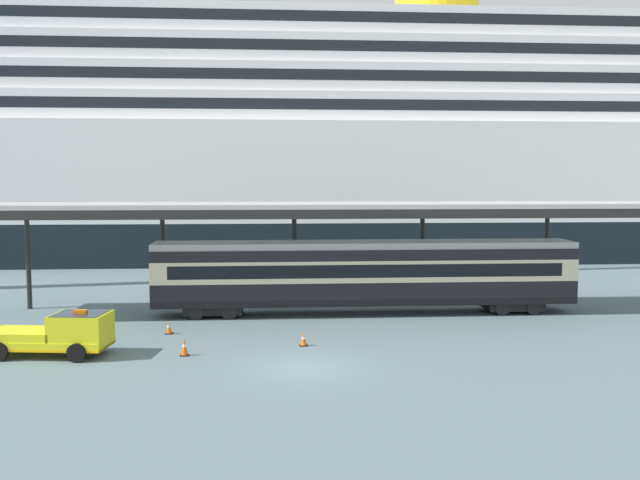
{
  "coord_description": "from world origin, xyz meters",
  "views": [
    {
      "loc": [
        -1.35,
        -27.34,
        7.56
      ],
      "look_at": [
        1.2,
        7.74,
        4.5
      ],
      "focal_mm": 38.76,
      "sensor_mm": 36.0,
      "label": 1
    }
  ],
  "objects_px": {
    "train_carriage": "(365,273)",
    "service_truck": "(60,333)",
    "traffic_cone_mid": "(304,339)",
    "traffic_cone_near": "(184,347)",
    "cruise_ship": "(469,148)",
    "traffic_cone_far": "(169,328)"
  },
  "relations": [
    {
      "from": "train_carriage",
      "to": "service_truck",
      "type": "height_order",
      "value": "train_carriage"
    },
    {
      "from": "train_carriage",
      "to": "service_truck",
      "type": "bearing_deg",
      "value": -149.62
    },
    {
      "from": "service_truck",
      "to": "traffic_cone_mid",
      "type": "height_order",
      "value": "service_truck"
    },
    {
      "from": "service_truck",
      "to": "traffic_cone_near",
      "type": "bearing_deg",
      "value": -3.92
    },
    {
      "from": "cruise_ship",
      "to": "traffic_cone_mid",
      "type": "height_order",
      "value": "cruise_ship"
    },
    {
      "from": "service_truck",
      "to": "traffic_cone_far",
      "type": "height_order",
      "value": "service_truck"
    },
    {
      "from": "service_truck",
      "to": "traffic_cone_near",
      "type": "height_order",
      "value": "service_truck"
    },
    {
      "from": "service_truck",
      "to": "traffic_cone_near",
      "type": "relative_size",
      "value": 7.05
    },
    {
      "from": "service_truck",
      "to": "traffic_cone_mid",
      "type": "relative_size",
      "value": 8.68
    },
    {
      "from": "cruise_ship",
      "to": "traffic_cone_far",
      "type": "height_order",
      "value": "cruise_ship"
    },
    {
      "from": "traffic_cone_far",
      "to": "train_carriage",
      "type": "bearing_deg",
      "value": 23.28
    },
    {
      "from": "traffic_cone_far",
      "to": "traffic_cone_near",
      "type": "bearing_deg",
      "value": -73.55
    },
    {
      "from": "train_carriage",
      "to": "traffic_cone_mid",
      "type": "distance_m",
      "value": 8.58
    },
    {
      "from": "traffic_cone_far",
      "to": "traffic_cone_mid",
      "type": "bearing_deg",
      "value": -24.42
    },
    {
      "from": "traffic_cone_mid",
      "to": "traffic_cone_far",
      "type": "distance_m",
      "value": 7.14
    },
    {
      "from": "cruise_ship",
      "to": "traffic_cone_far",
      "type": "relative_size",
      "value": 195.68
    },
    {
      "from": "traffic_cone_mid",
      "to": "traffic_cone_far",
      "type": "relative_size",
      "value": 0.97
    },
    {
      "from": "cruise_ship",
      "to": "service_truck",
      "type": "bearing_deg",
      "value": -125.59
    },
    {
      "from": "traffic_cone_near",
      "to": "traffic_cone_mid",
      "type": "distance_m",
      "value": 5.4
    },
    {
      "from": "traffic_cone_mid",
      "to": "service_truck",
      "type": "bearing_deg",
      "value": -174.38
    },
    {
      "from": "service_truck",
      "to": "traffic_cone_near",
      "type": "xyz_separation_m",
      "value": [
        5.34,
        -0.37,
        -0.61
      ]
    },
    {
      "from": "train_carriage",
      "to": "traffic_cone_near",
      "type": "relative_size",
      "value": 30.69
    }
  ]
}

